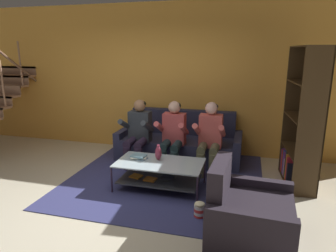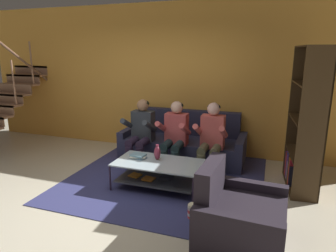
{
  "view_description": "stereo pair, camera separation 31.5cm",
  "coord_description": "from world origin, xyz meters",
  "px_view_note": "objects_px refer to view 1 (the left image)",
  "views": [
    {
      "loc": [
        1.76,
        -3.33,
        1.99
      ],
      "look_at": [
        0.6,
        0.97,
        0.87
      ],
      "focal_mm": 32.0,
      "sensor_mm": 36.0,
      "label": 1
    },
    {
      "loc": [
        2.07,
        -3.24,
        1.99
      ],
      "look_at": [
        0.6,
        0.97,
        0.87
      ],
      "focal_mm": 32.0,
      "sensor_mm": 36.0,
      "label": 2
    }
  ],
  "objects_px": {
    "person_seated_left": "(138,131)",
    "coffee_table": "(159,171)",
    "person_seated_middle": "(173,133)",
    "book_stack": "(139,157)",
    "couch": "(180,144)",
    "vase": "(158,153)",
    "armchair": "(247,215)",
    "popcorn_tub": "(200,210)",
    "bookshelf": "(302,134)",
    "person_seated_right": "(210,136)"
  },
  "relations": [
    {
      "from": "person_seated_middle",
      "to": "vase",
      "type": "relative_size",
      "value": 4.98
    },
    {
      "from": "person_seated_right",
      "to": "coffee_table",
      "type": "height_order",
      "value": "person_seated_right"
    },
    {
      "from": "person_seated_middle",
      "to": "person_seated_left",
      "type": "bearing_deg",
      "value": 179.99
    },
    {
      "from": "person_seated_left",
      "to": "book_stack",
      "type": "height_order",
      "value": "person_seated_left"
    },
    {
      "from": "coffee_table",
      "to": "person_seated_middle",
      "type": "bearing_deg",
      "value": 90.23
    },
    {
      "from": "person_seated_middle",
      "to": "coffee_table",
      "type": "relative_size",
      "value": 0.92
    },
    {
      "from": "person_seated_left",
      "to": "vase",
      "type": "xyz_separation_m",
      "value": [
        0.59,
        -0.72,
        -0.12
      ]
    },
    {
      "from": "couch",
      "to": "coffee_table",
      "type": "height_order",
      "value": "couch"
    },
    {
      "from": "armchair",
      "to": "popcorn_tub",
      "type": "xyz_separation_m",
      "value": [
        -0.56,
        0.27,
        -0.18
      ]
    },
    {
      "from": "armchair",
      "to": "person_seated_middle",
      "type": "bearing_deg",
      "value": 126.22
    },
    {
      "from": "person_seated_left",
      "to": "coffee_table",
      "type": "distance_m",
      "value": 1.09
    },
    {
      "from": "bookshelf",
      "to": "popcorn_tub",
      "type": "height_order",
      "value": "bookshelf"
    },
    {
      "from": "person_seated_left",
      "to": "popcorn_tub",
      "type": "xyz_separation_m",
      "value": [
        1.34,
        -1.46,
        -0.53
      ]
    },
    {
      "from": "person_seated_left",
      "to": "person_seated_right",
      "type": "xyz_separation_m",
      "value": [
        1.26,
        0.0,
        0.0
      ]
    },
    {
      "from": "book_stack",
      "to": "bookshelf",
      "type": "bearing_deg",
      "value": 17.19
    },
    {
      "from": "person_seated_right",
      "to": "armchair",
      "type": "distance_m",
      "value": 1.89
    },
    {
      "from": "person_seated_left",
      "to": "vase",
      "type": "relative_size",
      "value": 4.99
    },
    {
      "from": "person_seated_left",
      "to": "person_seated_middle",
      "type": "distance_m",
      "value": 0.63
    },
    {
      "from": "coffee_table",
      "to": "book_stack",
      "type": "bearing_deg",
      "value": 170.12
    },
    {
      "from": "coffee_table",
      "to": "book_stack",
      "type": "relative_size",
      "value": 4.83
    },
    {
      "from": "person_seated_middle",
      "to": "bookshelf",
      "type": "bearing_deg",
      "value": -0.48
    },
    {
      "from": "person_seated_right",
      "to": "popcorn_tub",
      "type": "relative_size",
      "value": 5.89
    },
    {
      "from": "person_seated_left",
      "to": "coffee_table",
      "type": "xyz_separation_m",
      "value": [
        0.63,
        -0.81,
        -0.36
      ]
    },
    {
      "from": "coffee_table",
      "to": "vase",
      "type": "relative_size",
      "value": 5.42
    },
    {
      "from": "couch",
      "to": "coffee_table",
      "type": "xyz_separation_m",
      "value": [
        0.0,
        -1.33,
        -0.02
      ]
    },
    {
      "from": "person_seated_right",
      "to": "bookshelf",
      "type": "bearing_deg",
      "value": -0.74
    },
    {
      "from": "coffee_table",
      "to": "bookshelf",
      "type": "height_order",
      "value": "bookshelf"
    },
    {
      "from": "person_seated_right",
      "to": "vase",
      "type": "xyz_separation_m",
      "value": [
        -0.67,
        -0.72,
        -0.12
      ]
    },
    {
      "from": "couch",
      "to": "vase",
      "type": "relative_size",
      "value": 9.74
    },
    {
      "from": "couch",
      "to": "person_seated_middle",
      "type": "bearing_deg",
      "value": -90.0
    },
    {
      "from": "vase",
      "to": "person_seated_left",
      "type": "bearing_deg",
      "value": 129.36
    },
    {
      "from": "coffee_table",
      "to": "person_seated_left",
      "type": "bearing_deg",
      "value": 127.99
    },
    {
      "from": "person_seated_right",
      "to": "bookshelf",
      "type": "relative_size",
      "value": 0.57
    },
    {
      "from": "person_seated_left",
      "to": "armchair",
      "type": "xyz_separation_m",
      "value": [
        1.9,
        -1.74,
        -0.36
      ]
    },
    {
      "from": "couch",
      "to": "coffee_table",
      "type": "bearing_deg",
      "value": -89.86
    },
    {
      "from": "bookshelf",
      "to": "armchair",
      "type": "height_order",
      "value": "bookshelf"
    },
    {
      "from": "armchair",
      "to": "popcorn_tub",
      "type": "bearing_deg",
      "value": 153.9
    },
    {
      "from": "couch",
      "to": "armchair",
      "type": "relative_size",
      "value": 2.32
    },
    {
      "from": "person_seated_middle",
      "to": "coffee_table",
      "type": "xyz_separation_m",
      "value": [
        0.0,
        -0.81,
        -0.36
      ]
    },
    {
      "from": "person_seated_left",
      "to": "coffee_table",
      "type": "bearing_deg",
      "value": -52.01
    },
    {
      "from": "popcorn_tub",
      "to": "person_seated_right",
      "type": "bearing_deg",
      "value": 93.22
    },
    {
      "from": "bookshelf",
      "to": "person_seated_left",
      "type": "bearing_deg",
      "value": 179.63
    },
    {
      "from": "couch",
      "to": "popcorn_tub",
      "type": "bearing_deg",
      "value": -70.27
    },
    {
      "from": "couch",
      "to": "person_seated_right",
      "type": "bearing_deg",
      "value": -39.65
    },
    {
      "from": "person_seated_middle",
      "to": "armchair",
      "type": "relative_size",
      "value": 1.19
    },
    {
      "from": "couch",
      "to": "person_seated_right",
      "type": "distance_m",
      "value": 0.89
    },
    {
      "from": "person_seated_right",
      "to": "bookshelf",
      "type": "distance_m",
      "value": 1.41
    },
    {
      "from": "book_stack",
      "to": "armchair",
      "type": "height_order",
      "value": "armchair"
    },
    {
      "from": "vase",
      "to": "coffee_table",
      "type": "bearing_deg",
      "value": -64.77
    },
    {
      "from": "person_seated_middle",
      "to": "armchair",
      "type": "height_order",
      "value": "person_seated_middle"
    }
  ]
}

